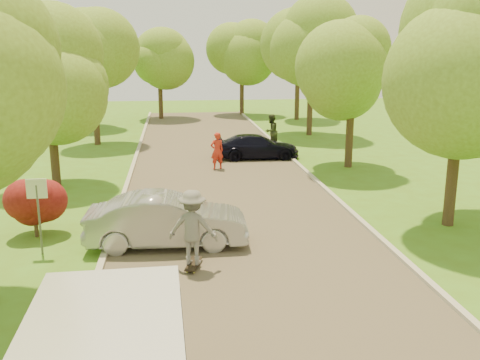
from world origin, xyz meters
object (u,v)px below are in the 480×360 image
street_sign (38,201)px  skateboarder (193,227)px  dark_sedan (257,147)px  person_striped (217,151)px  silver_sedan (167,220)px  longboard (194,264)px  person_olive (271,131)px

street_sign → skateboarder: street_sign is taller
dark_sedan → person_striped: (-2.30, -2.33, 0.26)m
silver_sedan → dark_sedan: size_ratio=1.07×
longboard → street_sign: bearing=-5.4°
person_olive → longboard: bearing=28.9°
silver_sedan → longboard: size_ratio=4.40×
dark_sedan → street_sign: bearing=148.6°
silver_sedan → skateboarder: (0.68, -1.76, 0.36)m
longboard → skateboarder: skateboarder is taller
longboard → person_olive: 17.94m
silver_sedan → person_striped: size_ratio=2.62×
longboard → person_striped: person_striped is taller
person_olive → skateboarder: bearing=28.9°
dark_sedan → person_striped: 3.28m
dark_sedan → longboard: 14.67m
skateboarder → longboard: bearing=14.5°
street_sign → dark_sedan: size_ratio=0.50×
skateboarder → person_striped: 11.91m
longboard → dark_sedan: bearing=-91.0°
silver_sedan → person_olive: person_olive is taller
silver_sedan → dark_sedan: bearing=-18.2°
longboard → person_olive: bearing=-92.4°
silver_sedan → dark_sedan: 13.19m
street_sign → dark_sedan: bearing=57.3°
longboard → person_striped: bearing=-83.2°
person_olive → dark_sedan: bearing=22.5°
dark_sedan → person_olive: person_olive is taller
street_sign → longboard: street_sign is taller
longboard → person_olive: (5.22, 17.15, 0.86)m
dark_sedan → person_olive: 3.30m
longboard → person_striped: (1.61, 11.80, 0.78)m
skateboarder → person_olive: (5.22, 17.15, -0.15)m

